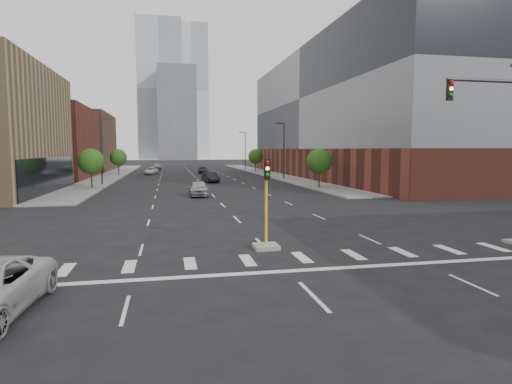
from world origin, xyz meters
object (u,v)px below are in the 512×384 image
object	(u,v)px
median_traffic_signal	(266,229)
car_distant	(157,167)
car_far_left	(151,171)
car_deep_right	(203,170)
car_mid_right	(210,177)
car_near_left	(199,188)

from	to	relation	value
median_traffic_signal	car_distant	bearing A→B (deg)	94.90
median_traffic_signal	car_far_left	bearing A→B (deg)	96.84
car_far_left	car_deep_right	distance (m)	10.39
car_deep_right	car_mid_right	bearing A→B (deg)	-89.22
car_near_left	car_deep_right	world-z (taller)	car_near_left
median_traffic_signal	car_mid_right	xyz separation A→B (m)	(1.50, 43.58, -0.18)
car_deep_right	car_distant	xyz separation A→B (m)	(-9.62, 17.26, 0.14)
car_far_left	car_deep_right	size ratio (longest dim) A/B	1.03
car_distant	car_near_left	bearing A→B (deg)	-93.10
car_mid_right	median_traffic_signal	bearing A→B (deg)	-100.76
car_near_left	car_deep_right	distance (m)	43.21
car_near_left	car_mid_right	xyz separation A→B (m)	(3.05, 18.73, -0.02)
car_distant	median_traffic_signal	bearing A→B (deg)	-93.65
median_traffic_signal	car_deep_right	bearing A→B (deg)	88.05
car_far_left	car_distant	size ratio (longest dim) A/B	1.01
car_mid_right	car_distant	distance (m)	42.49
median_traffic_signal	car_near_left	xyz separation A→B (m)	(-1.55, 24.85, -0.17)
median_traffic_signal	car_distant	world-z (taller)	median_traffic_signal
car_near_left	car_far_left	bearing A→B (deg)	100.07
car_far_left	car_mid_right	bearing A→B (deg)	-62.31
car_deep_right	car_distant	distance (m)	19.76
car_mid_right	car_distant	xyz separation A→B (m)	(-8.81, 41.57, 0.04)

